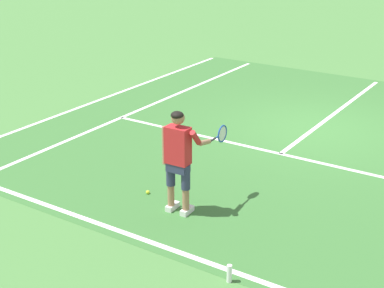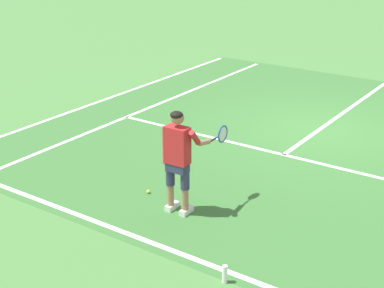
{
  "view_description": "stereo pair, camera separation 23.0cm",
  "coord_description": "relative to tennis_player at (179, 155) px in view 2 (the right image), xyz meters",
  "views": [
    {
      "loc": [
        4.42,
        -11.83,
        4.47
      ],
      "look_at": [
        -0.33,
        -4.55,
        1.05
      ],
      "focal_mm": 54.62,
      "sensor_mm": 36.0,
      "label": 1
    },
    {
      "loc": [
        4.61,
        -11.7,
        4.47
      ],
      "look_at": [
        -0.33,
        -4.55,
        1.05
      ],
      "focal_mm": 54.62,
      "sensor_mm": 36.0,
      "label": 2
    }
  ],
  "objects": [
    {
      "name": "line_baseline",
      "position": [
        0.32,
        -1.02,
        -0.99
      ],
      "size": [
        10.98,
        0.1,
        0.01
      ],
      "primitive_type": "cube",
      "color": "white",
      "rests_on": "ground"
    },
    {
      "name": "tennis_player",
      "position": [
        0.0,
        0.0,
        0.0
      ],
      "size": [
        0.62,
        1.13,
        1.71
      ],
      "color": "white",
      "rests_on": "ground"
    },
    {
      "name": "line_centre_service",
      "position": [
        0.32,
        6.32,
        -0.99
      ],
      "size": [
        0.1,
        6.4,
        0.01
      ],
      "primitive_type": "cube",
      "color": "white",
      "rests_on": "ground"
    },
    {
      "name": "tennis_ball_near_feet",
      "position": [
        -0.82,
        0.23,
        -0.96
      ],
      "size": [
        0.07,
        0.07,
        0.07
      ],
      "primitive_type": "sphere",
      "color": "#CCE02D",
      "rests_on": "ground"
    },
    {
      "name": "ground_plane",
      "position": [
        0.32,
        4.92,
        -0.99
      ],
      "size": [
        80.0,
        80.0,
        0.0
      ],
      "primitive_type": "plane",
      "color": "#477F3D"
    },
    {
      "name": "water_bottle",
      "position": [
        1.63,
        -1.25,
        -0.86
      ],
      "size": [
        0.07,
        0.07,
        0.25
      ],
      "primitive_type": "cylinder",
      "color": "white",
      "rests_on": "ground"
    },
    {
      "name": "line_singles_left",
      "position": [
        -3.79,
        4.25,
        -0.99
      ],
      "size": [
        0.1,
        10.54,
        0.01
      ],
      "primitive_type": "cube",
      "color": "white",
      "rests_on": "ground"
    },
    {
      "name": "court_inner_surface",
      "position": [
        0.32,
        4.25,
        -0.99
      ],
      "size": [
        10.98,
        10.94,
        0.0
      ],
      "primitive_type": "cube",
      "color": "#387033",
      "rests_on": "ground"
    },
    {
      "name": "line_doubles_left",
      "position": [
        -5.17,
        4.25,
        -0.99
      ],
      "size": [
        0.1,
        10.54,
        0.01
      ],
      "primitive_type": "cube",
      "color": "white",
      "rests_on": "ground"
    },
    {
      "name": "line_service",
      "position": [
        0.32,
        3.12,
        -0.99
      ],
      "size": [
        8.23,
        0.1,
        0.01
      ],
      "primitive_type": "cube",
      "color": "white",
      "rests_on": "ground"
    }
  ]
}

